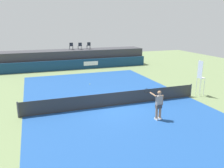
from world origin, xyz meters
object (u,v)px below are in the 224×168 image
spectator_chair_left (80,46)px  tennis_player (158,104)px  tennis_ball (90,84)px  umpire_chair (200,76)px  net_post_near (18,110)px  net_post_far (191,90)px  spectator_chair_far_left (71,46)px  spectator_chair_center (89,45)px

spectator_chair_left → tennis_player: (0.75, -18.23, -1.73)m
tennis_player → tennis_ball: (-1.84, 9.06, -0.92)m
umpire_chair → net_post_near: bearing=179.9°
spectator_chair_left → net_post_near: 16.88m
spectator_chair_left → net_post_far: spectator_chair_left is taller
tennis_player → tennis_ball: size_ratio=26.03×
spectator_chair_left → umpire_chair: size_ratio=0.32×
spectator_chair_far_left → net_post_near: 16.74m
tennis_player → net_post_near: bearing=158.7°
tennis_ball → tennis_player: bearing=-78.5°
net_post_near → tennis_player: size_ratio=0.56×
spectator_chair_center → net_post_far: (4.22, -15.38, -2.19)m
spectator_chair_left → tennis_player: size_ratio=0.50×
spectator_chair_center → tennis_ball: 9.97m
net_post_far → tennis_player: size_ratio=0.56×
spectator_chair_far_left → umpire_chair: size_ratio=0.32×
tennis_player → tennis_ball: 9.29m
spectator_chair_far_left → umpire_chair: 17.14m
tennis_ball → umpire_chair: bearing=-39.9°
umpire_chair → net_post_far: 1.32m
tennis_player → spectator_chair_far_left: bearing=95.6°
umpire_chair → tennis_ball: umpire_chair is taller
spectator_chair_left → spectator_chair_center: size_ratio=1.00×
net_post_near → net_post_far: 12.40m
net_post_near → tennis_ball: 8.47m
spectator_chair_left → tennis_ball: (-1.09, -9.17, -2.66)m
net_post_near → tennis_player: 8.34m
spectator_chair_far_left → net_post_near: (-5.95, -15.49, -2.19)m
spectator_chair_left → tennis_ball: size_ratio=13.06×
spectator_chair_left → spectator_chair_center: (1.18, 0.17, 0.00)m
net_post_near → spectator_chair_center: bearing=62.0°
spectator_chair_left → spectator_chair_center: bearing=8.4°
tennis_player → tennis_ball: tennis_player is taller
spectator_chair_center → net_post_far: bearing=-74.7°
spectator_chair_center → net_post_near: (-8.18, -15.38, -2.19)m
spectator_chair_left → net_post_near: spectator_chair_left is taller
spectator_chair_far_left → tennis_ball: bearing=-90.2°
umpire_chair → net_post_far: size_ratio=2.76×
spectator_chair_far_left → spectator_chair_center: bearing=-3.0°
umpire_chair → tennis_ball: bearing=140.1°
spectator_chair_left → tennis_ball: 9.61m
umpire_chair → net_post_near: (-13.15, 0.02, -1.09)m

